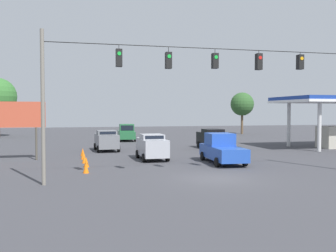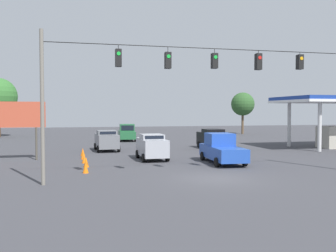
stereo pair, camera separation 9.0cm
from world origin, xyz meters
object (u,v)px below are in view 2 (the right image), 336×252
at_px(sedan_black_oncoming_far, 213,138).
at_px(sedan_silver_withflow_mid, 152,146).
at_px(overhead_signal_span, 214,86).
at_px(traffic_cone_second, 86,162).
at_px(traffic_cone_nearest, 86,168).
at_px(traffic_cone_fifth, 83,152).
at_px(pickup_truck_green_withflow_deep, 127,133).
at_px(sedan_grey_withflow_far, 107,140).
at_px(roadside_billboard, 13,118).
at_px(pickup_truck_blue_crossing_near, 222,149).
at_px(traffic_cone_third, 84,159).
at_px(traffic_cone_fourth, 83,155).
at_px(tree_horizon_left, 243,104).

distance_m(sedan_black_oncoming_far, sedan_silver_withflow_mid, 10.11).
height_order(overhead_signal_span, traffic_cone_second, overhead_signal_span).
distance_m(traffic_cone_nearest, traffic_cone_fifth, 8.95).
distance_m(overhead_signal_span, pickup_truck_green_withflow_deep, 27.74).
bearing_deg(traffic_cone_nearest, sedan_grey_withflow_far, -99.80).
relative_size(traffic_cone_nearest, roadside_billboard, 0.14).
bearing_deg(pickup_truck_blue_crossing_near, roadside_billboard, -18.01).
bearing_deg(sedan_grey_withflow_far, pickup_truck_blue_crossing_near, 126.22).
height_order(traffic_cone_nearest, traffic_cone_third, same).
relative_size(pickup_truck_blue_crossing_near, pickup_truck_green_withflow_deep, 1.04).
bearing_deg(roadside_billboard, traffic_cone_third, 152.27).
distance_m(sedan_grey_withflow_far, sedan_black_oncoming_far, 10.43).
bearing_deg(sedan_grey_withflow_far, traffic_cone_third, 75.00).
bearing_deg(traffic_cone_fourth, sedan_black_oncoming_far, -157.11).
bearing_deg(roadside_billboard, pickup_truck_blue_crossing_near, 161.99).
bearing_deg(tree_horizon_left, traffic_cone_third, 48.63).
bearing_deg(sedan_silver_withflow_mid, traffic_cone_fourth, -15.64).
xyz_separation_m(overhead_signal_span, tree_horizon_left, (-18.75, -36.89, -0.29)).
relative_size(overhead_signal_span, sedan_silver_withflow_mid, 4.52).
bearing_deg(traffic_cone_fifth, sedan_grey_withflow_far, -121.74).
height_order(overhead_signal_span, traffic_cone_nearest, overhead_signal_span).
relative_size(traffic_cone_fourth, roadside_billboard, 0.14).
height_order(pickup_truck_blue_crossing_near, traffic_cone_third, pickup_truck_blue_crossing_near).
height_order(pickup_truck_blue_crossing_near, sedan_black_oncoming_far, pickup_truck_blue_crossing_near).
xyz_separation_m(overhead_signal_span, traffic_cone_second, (6.90, -5.66, -4.83)).
distance_m(sedan_black_oncoming_far, roadside_billboard, 18.56).
height_order(traffic_cone_nearest, traffic_cone_second, same).
height_order(sedan_black_oncoming_far, traffic_cone_third, sedan_black_oncoming_far).
bearing_deg(sedan_grey_withflow_far, traffic_cone_nearest, 80.20).
relative_size(pickup_truck_blue_crossing_near, traffic_cone_fourth, 8.24).
height_order(pickup_truck_blue_crossing_near, roadside_billboard, roadside_billboard).
height_order(traffic_cone_second, roadside_billboard, roadside_billboard).
bearing_deg(pickup_truck_green_withflow_deep, traffic_cone_third, 74.34).
xyz_separation_m(traffic_cone_nearest, traffic_cone_fourth, (0.06, -6.69, 0.00)).
bearing_deg(traffic_cone_second, traffic_cone_nearest, 88.02).
relative_size(sedan_black_oncoming_far, traffic_cone_nearest, 6.75).
height_order(sedan_black_oncoming_far, sedan_silver_withflow_mid, sedan_silver_withflow_mid).
height_order(traffic_cone_nearest, traffic_cone_fourth, same).
bearing_deg(traffic_cone_fifth, pickup_truck_blue_crossing_near, 145.82).
distance_m(pickup_truck_blue_crossing_near, roadside_billboard, 15.78).
bearing_deg(sedan_grey_withflow_far, traffic_cone_fourth, 69.19).
bearing_deg(traffic_cone_third, sedan_silver_withflow_mid, -171.06).
distance_m(traffic_cone_nearest, traffic_cone_fourth, 6.69).
bearing_deg(sedan_silver_withflow_mid, pickup_truck_blue_crossing_near, 147.56).
distance_m(pickup_truck_green_withflow_deep, traffic_cone_nearest, 24.80).
bearing_deg(traffic_cone_fifth, overhead_signal_span, 120.12).
bearing_deg(traffic_cone_second, tree_horizon_left, -129.40).
distance_m(overhead_signal_span, traffic_cone_third, 11.44).
bearing_deg(overhead_signal_span, traffic_cone_fourth, -54.54).
relative_size(overhead_signal_span, tree_horizon_left, 2.72).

